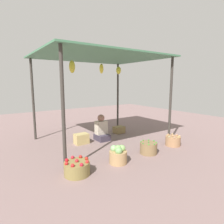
% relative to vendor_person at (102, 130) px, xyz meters
% --- Properties ---
extents(ground_plane, '(14.00, 14.00, 0.00)m').
position_rel_vendor_person_xyz_m(ground_plane, '(-0.07, -0.05, -0.30)').
color(ground_plane, '#7F6564').
extents(market_stall_structure, '(3.43, 2.81, 2.46)m').
position_rel_vendor_person_xyz_m(market_stall_structure, '(-0.08, -0.05, 2.00)').
color(market_stall_structure, '#38332D').
rests_on(market_stall_structure, ground).
extents(vendor_person, '(0.36, 0.44, 0.78)m').
position_rel_vendor_person_xyz_m(vendor_person, '(0.00, 0.00, 0.00)').
color(vendor_person, '#3C3342').
rests_on(vendor_person, ground).
extents(basket_red_apples, '(0.49, 0.49, 0.31)m').
position_rel_vendor_person_xyz_m(basket_red_apples, '(-1.52, -1.60, -0.17)').
color(basket_red_apples, olive).
rests_on(basket_red_apples, ground).
extents(basket_cabbages, '(0.38, 0.38, 0.40)m').
position_rel_vendor_person_xyz_m(basket_cabbages, '(-0.58, -1.63, -0.12)').
color(basket_cabbages, '#A88356').
rests_on(basket_cabbages, ground).
extents(basket_green_chilies, '(0.42, 0.42, 0.31)m').
position_rel_vendor_person_xyz_m(basket_green_chilies, '(0.37, -1.60, -0.16)').
color(basket_green_chilies, olive).
rests_on(basket_green_chilies, ground).
extents(basket_potatoes, '(0.40, 0.40, 0.31)m').
position_rel_vendor_person_xyz_m(basket_potatoes, '(1.36, -1.56, -0.16)').
color(basket_potatoes, '#A37650').
rests_on(basket_potatoes, ground).
extents(wooden_crate_near_vendor, '(0.36, 0.27, 0.23)m').
position_rel_vendor_person_xyz_m(wooden_crate_near_vendor, '(0.91, 0.34, -0.18)').
color(wooden_crate_near_vendor, olive).
rests_on(wooden_crate_near_vendor, ground).
extents(wooden_crate_stacked_rear, '(0.38, 0.27, 0.29)m').
position_rel_vendor_person_xyz_m(wooden_crate_stacked_rear, '(-0.66, 0.02, -0.15)').
color(wooden_crate_stacked_rear, tan).
rests_on(wooden_crate_stacked_rear, ground).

